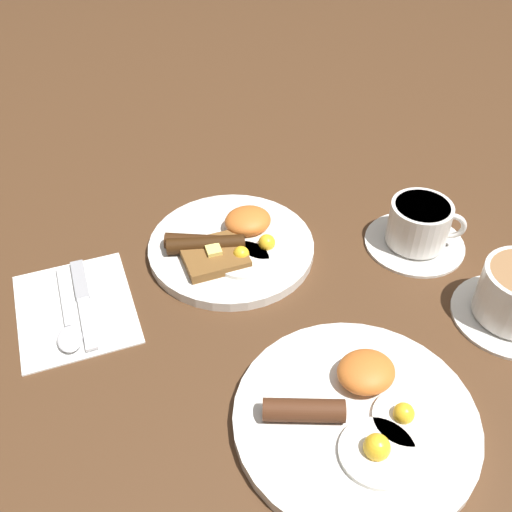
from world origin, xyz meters
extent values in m
plane|color=#4C301C|center=(0.00, 0.00, 0.00)|extent=(3.00, 3.00, 0.00)
cylinder|color=silver|center=(0.00, 0.00, 0.01)|extent=(0.24, 0.24, 0.01)
cylinder|color=white|center=(-0.04, 0.03, 0.02)|extent=(0.06, 0.06, 0.01)
sphere|color=yellow|center=(-0.04, 0.03, 0.03)|extent=(0.02, 0.02, 0.02)
cylinder|color=white|center=(0.00, 0.04, 0.02)|extent=(0.07, 0.07, 0.01)
sphere|color=yellow|center=(0.00, 0.04, 0.03)|extent=(0.02, 0.02, 0.02)
ellipsoid|color=orange|center=(-0.04, -0.02, 0.03)|extent=(0.07, 0.06, 0.03)
cylinder|color=#391F0D|center=(0.05, -0.01, 0.03)|extent=(0.09, 0.06, 0.02)
cylinder|color=#331C0A|center=(0.04, 0.00, 0.03)|extent=(0.11, 0.06, 0.02)
cube|color=brown|center=(0.03, 0.02, 0.02)|extent=(0.09, 0.08, 0.01)
cube|color=#F4E072|center=(0.03, 0.02, 0.03)|extent=(0.02, 0.02, 0.01)
cylinder|color=silver|center=(-0.02, 0.32, 0.01)|extent=(0.27, 0.27, 0.01)
cylinder|color=white|center=(-0.06, 0.34, 0.02)|extent=(0.07, 0.07, 0.01)
sphere|color=yellow|center=(-0.06, 0.34, 0.03)|extent=(0.02, 0.02, 0.02)
cylinder|color=white|center=(-0.01, 0.37, 0.02)|extent=(0.08, 0.08, 0.01)
sphere|color=yellow|center=(-0.01, 0.36, 0.03)|extent=(0.03, 0.03, 0.03)
ellipsoid|color=orange|center=(-0.05, 0.28, 0.03)|extent=(0.07, 0.06, 0.03)
cylinder|color=#4A2716|center=(0.04, 0.30, 0.03)|extent=(0.09, 0.06, 0.02)
cylinder|color=silver|center=(-0.25, 0.09, 0.00)|extent=(0.14, 0.14, 0.01)
cylinder|color=silver|center=(-0.25, 0.09, 0.04)|extent=(0.09, 0.09, 0.06)
cylinder|color=#9E7047|center=(-0.25, 0.09, 0.07)|extent=(0.08, 0.08, 0.00)
torus|color=silver|center=(-0.29, 0.12, 0.04)|extent=(0.04, 0.03, 0.04)
cylinder|color=silver|center=(-0.28, 0.26, 0.00)|extent=(0.15, 0.15, 0.01)
cube|color=white|center=(0.23, 0.02, 0.00)|extent=(0.16, 0.18, 0.01)
cube|color=silver|center=(0.22, 0.06, 0.01)|extent=(0.02, 0.09, 0.00)
cube|color=#9E9EA3|center=(0.21, -0.02, 0.01)|extent=(0.02, 0.08, 0.01)
ellipsoid|color=silver|center=(0.25, 0.08, 0.01)|extent=(0.03, 0.05, 0.01)
cube|color=silver|center=(0.24, 0.00, 0.01)|extent=(0.02, 0.11, 0.00)
camera|label=1|loc=(0.23, 0.61, 0.58)|focal=42.00mm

